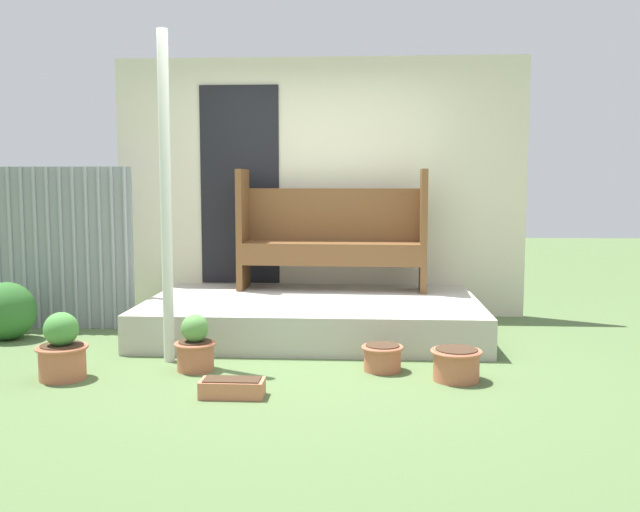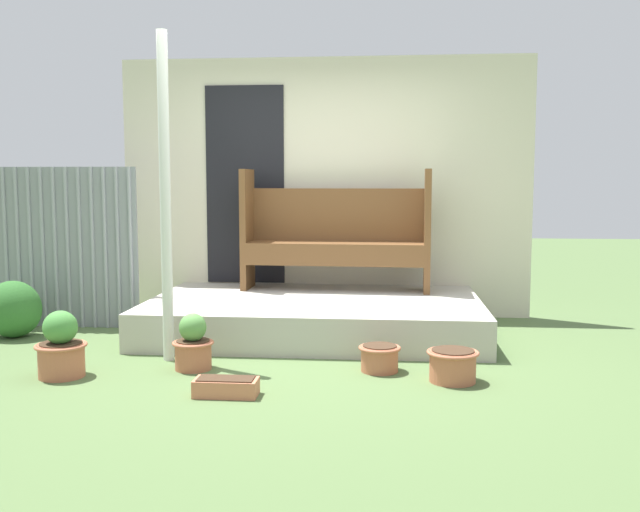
{
  "view_description": "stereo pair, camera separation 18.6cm",
  "coord_description": "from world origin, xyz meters",
  "px_view_note": "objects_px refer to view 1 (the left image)",
  "views": [
    {
      "loc": [
        0.5,
        -5.38,
        1.37
      ],
      "look_at": [
        0.16,
        0.32,
        0.77
      ],
      "focal_mm": 40.0,
      "sensor_mm": 36.0,
      "label": 1
    },
    {
      "loc": [
        0.69,
        -5.37,
        1.37
      ],
      "look_at": [
        0.16,
        0.32,
        0.77
      ],
      "focal_mm": 40.0,
      "sensor_mm": 36.0,
      "label": 2
    }
  ],
  "objects_px": {
    "flower_pot_left": "(62,350)",
    "flower_pot_far_right": "(456,363)",
    "flower_pot_middle": "(195,346)",
    "shrub_by_fence": "(7,311)",
    "bench": "(332,231)",
    "planter_box_rect": "(232,388)",
    "support_post": "(166,199)",
    "flower_pot_right": "(382,356)"
  },
  "relations": [
    {
      "from": "support_post",
      "to": "flower_pot_middle",
      "type": "relative_size",
      "value": 5.97
    },
    {
      "from": "flower_pot_far_right",
      "to": "shrub_by_fence",
      "type": "bearing_deg",
      "value": 164.26
    },
    {
      "from": "bench",
      "to": "flower_pot_left",
      "type": "relative_size",
      "value": 3.86
    },
    {
      "from": "bench",
      "to": "planter_box_rect",
      "type": "relative_size",
      "value": 4.46
    },
    {
      "from": "flower_pot_right",
      "to": "flower_pot_middle",
      "type": "bearing_deg",
      "value": -176.99
    },
    {
      "from": "flower_pot_right",
      "to": "planter_box_rect",
      "type": "relative_size",
      "value": 0.75
    },
    {
      "from": "flower_pot_middle",
      "to": "flower_pot_far_right",
      "type": "relative_size",
      "value": 1.16
    },
    {
      "from": "flower_pot_middle",
      "to": "flower_pot_right",
      "type": "distance_m",
      "value": 1.36
    },
    {
      "from": "flower_pot_right",
      "to": "planter_box_rect",
      "type": "xyz_separation_m",
      "value": [
        -0.97,
        -0.69,
        -0.05
      ]
    },
    {
      "from": "bench",
      "to": "shrub_by_fence",
      "type": "xyz_separation_m",
      "value": [
        -2.77,
        -0.98,
        -0.64
      ]
    },
    {
      "from": "flower_pot_far_right",
      "to": "shrub_by_fence",
      "type": "relative_size",
      "value": 0.71
    },
    {
      "from": "support_post",
      "to": "shrub_by_fence",
      "type": "distance_m",
      "value": 1.99
    },
    {
      "from": "bench",
      "to": "flower_pot_right",
      "type": "bearing_deg",
      "value": -74.01
    },
    {
      "from": "flower_pot_far_right",
      "to": "planter_box_rect",
      "type": "height_order",
      "value": "flower_pot_far_right"
    },
    {
      "from": "planter_box_rect",
      "to": "flower_pot_left",
      "type": "bearing_deg",
      "value": 165.16
    },
    {
      "from": "flower_pot_left",
      "to": "flower_pot_far_right",
      "type": "height_order",
      "value": "flower_pot_left"
    },
    {
      "from": "flower_pot_right",
      "to": "shrub_by_fence",
      "type": "distance_m",
      "value": 3.33
    },
    {
      "from": "flower_pot_far_right",
      "to": "support_post",
      "type": "bearing_deg",
      "value": 169.26
    },
    {
      "from": "flower_pot_far_right",
      "to": "flower_pot_right",
      "type": "bearing_deg",
      "value": 156.28
    },
    {
      "from": "flower_pot_middle",
      "to": "flower_pot_right",
      "type": "bearing_deg",
      "value": 3.01
    },
    {
      "from": "flower_pot_middle",
      "to": "flower_pot_right",
      "type": "height_order",
      "value": "flower_pot_middle"
    },
    {
      "from": "support_post",
      "to": "flower_pot_far_right",
      "type": "distance_m",
      "value": 2.43
    },
    {
      "from": "flower_pot_right",
      "to": "bench",
      "type": "bearing_deg",
      "value": 103.84
    },
    {
      "from": "flower_pot_left",
      "to": "flower_pot_far_right",
      "type": "bearing_deg",
      "value": 2.82
    },
    {
      "from": "flower_pot_right",
      "to": "planter_box_rect",
      "type": "bearing_deg",
      "value": -144.8
    },
    {
      "from": "bench",
      "to": "shrub_by_fence",
      "type": "distance_m",
      "value": 3.01
    },
    {
      "from": "bench",
      "to": "planter_box_rect",
      "type": "xyz_separation_m",
      "value": [
        -0.53,
        -2.49,
        -0.83
      ]
    },
    {
      "from": "flower_pot_middle",
      "to": "planter_box_rect",
      "type": "relative_size",
      "value": 1.02
    },
    {
      "from": "flower_pot_left",
      "to": "flower_pot_far_right",
      "type": "relative_size",
      "value": 1.31
    },
    {
      "from": "flower_pot_middle",
      "to": "shrub_by_fence",
      "type": "relative_size",
      "value": 0.83
    },
    {
      "from": "planter_box_rect",
      "to": "shrub_by_fence",
      "type": "relative_size",
      "value": 0.81
    },
    {
      "from": "bench",
      "to": "planter_box_rect",
      "type": "bearing_deg",
      "value": -99.84
    },
    {
      "from": "flower_pot_far_right",
      "to": "shrub_by_fence",
      "type": "distance_m",
      "value": 3.87
    },
    {
      "from": "bench",
      "to": "flower_pot_middle",
      "type": "relative_size",
      "value": 4.38
    },
    {
      "from": "support_post",
      "to": "flower_pot_middle",
      "type": "height_order",
      "value": "support_post"
    },
    {
      "from": "flower_pot_left",
      "to": "flower_pot_middle",
      "type": "bearing_deg",
      "value": 18.1
    },
    {
      "from": "flower_pot_left",
      "to": "planter_box_rect",
      "type": "relative_size",
      "value": 1.16
    },
    {
      "from": "support_post",
      "to": "flower_pot_left",
      "type": "distance_m",
      "value": 1.31
    },
    {
      "from": "flower_pot_left",
      "to": "planter_box_rect",
      "type": "bearing_deg",
      "value": -14.84
    },
    {
      "from": "shrub_by_fence",
      "to": "support_post",
      "type": "bearing_deg",
      "value": -22.01
    },
    {
      "from": "support_post",
      "to": "planter_box_rect",
      "type": "xyz_separation_m",
      "value": [
        0.65,
        -0.87,
        -1.18
      ]
    },
    {
      "from": "support_post",
      "to": "shrub_by_fence",
      "type": "height_order",
      "value": "support_post"
    }
  ]
}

